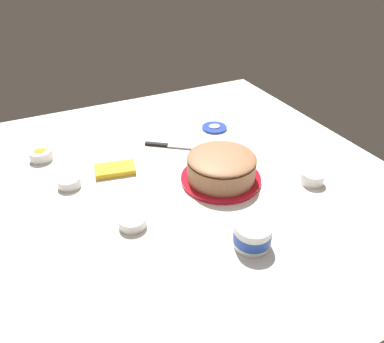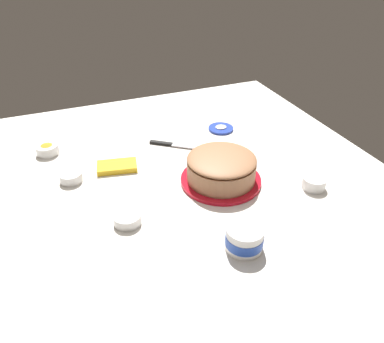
% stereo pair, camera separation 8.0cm
% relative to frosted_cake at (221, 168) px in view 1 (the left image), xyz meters
% --- Properties ---
extents(ground_plane, '(1.54, 1.54, 0.00)m').
position_rel_frosted_cake_xyz_m(ground_plane, '(0.14, -0.07, -0.05)').
color(ground_plane, silver).
extents(frosted_cake, '(0.29, 0.29, 0.11)m').
position_rel_frosted_cake_xyz_m(frosted_cake, '(0.00, 0.00, 0.00)').
color(frosted_cake, red).
rests_on(frosted_cake, ground_plane).
extents(frosting_tub, '(0.11, 0.11, 0.07)m').
position_rel_frosted_cake_xyz_m(frosting_tub, '(0.08, 0.32, -0.01)').
color(frosting_tub, white).
rests_on(frosting_tub, ground_plane).
extents(frosting_tub_lid, '(0.11, 0.11, 0.02)m').
position_rel_frosted_cake_xyz_m(frosting_tub_lid, '(-0.17, -0.36, -0.05)').
color(frosting_tub_lid, '#233DAD').
rests_on(frosting_tub_lid, ground_plane).
extents(spreading_knife, '(0.20, 0.16, 0.01)m').
position_rel_frosted_cake_xyz_m(spreading_knife, '(0.08, -0.30, -0.05)').
color(spreading_knife, silver).
rests_on(spreading_knife, ground_plane).
extents(sprinkle_bowl_pink, '(0.08, 0.08, 0.03)m').
position_rel_frosted_cake_xyz_m(sprinkle_bowl_pink, '(0.49, -0.20, -0.03)').
color(sprinkle_bowl_pink, white).
rests_on(sprinkle_bowl_pink, ground_plane).
extents(sprinkle_bowl_green, '(0.08, 0.08, 0.04)m').
position_rel_frosted_cake_xyz_m(sprinkle_bowl_green, '(-0.28, 0.15, -0.03)').
color(sprinkle_bowl_green, white).
rests_on(sprinkle_bowl_green, ground_plane).
extents(sprinkle_bowl_orange, '(0.09, 0.09, 0.04)m').
position_rel_frosted_cake_xyz_m(sprinkle_bowl_orange, '(0.56, -0.43, -0.03)').
color(sprinkle_bowl_orange, white).
rests_on(sprinkle_bowl_orange, ground_plane).
extents(sprinkle_bowl_yellow, '(0.08, 0.08, 0.03)m').
position_rel_frosted_cake_xyz_m(sprinkle_bowl_yellow, '(0.36, 0.09, -0.03)').
color(sprinkle_bowl_yellow, white).
rests_on(sprinkle_bowl_yellow, ground_plane).
extents(candy_box_lower, '(0.16, 0.11, 0.02)m').
position_rel_frosted_cake_xyz_m(candy_box_lower, '(0.32, -0.22, -0.04)').
color(candy_box_lower, yellow).
rests_on(candy_box_lower, ground_plane).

